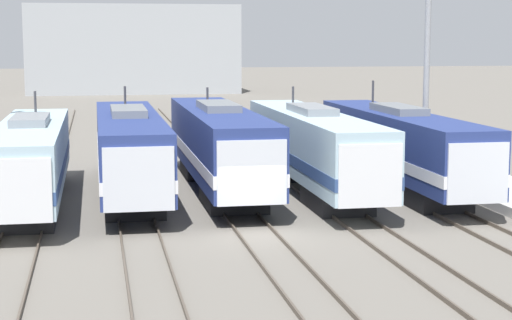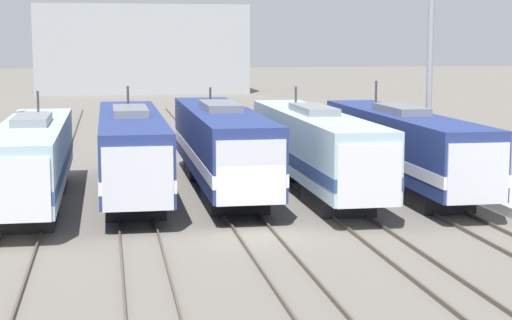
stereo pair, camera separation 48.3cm
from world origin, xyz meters
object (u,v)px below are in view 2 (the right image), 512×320
Objects in this scene: locomotive_center at (222,146)px; catenary_tower_right at (430,61)px; locomotive_center_left at (131,151)px; locomotive_far_right at (403,147)px; locomotive_far_left at (32,160)px; locomotive_center_right at (316,149)px.

catenary_tower_right is at bearing 6.48° from locomotive_center.
locomotive_center_left is 13.12m from locomotive_far_right.
locomotive_far_right is 5.35m from catenary_tower_right.
catenary_tower_right is at bearing 6.10° from locomotive_center_left.
locomotive_far_left is 9.05m from locomotive_center.
locomotive_far_left is at bearing -176.36° from locomotive_far_right.
locomotive_center_right is 1.52× the size of catenary_tower_right.
locomotive_far_left is 0.93× the size of locomotive_center_right.
catenary_tower_right is (15.33, 1.64, 4.12)m from locomotive_center_left.
locomotive_center is 1.01× the size of locomotive_center_right.
locomotive_center_left is 8.77m from locomotive_center_right.
locomotive_center_left is 15.96m from catenary_tower_right.
locomotive_center is at bearing 15.37° from locomotive_far_left.
locomotive_center_right is at bearing -159.26° from catenary_tower_right.
locomotive_center_right is (4.36, -1.26, -0.06)m from locomotive_center.
locomotive_center_right is (8.73, -0.86, 0.01)m from locomotive_center_left.
locomotive_center_right is 4.36m from locomotive_far_right.
locomotive_far_left is 17.49m from locomotive_far_right.
locomotive_center_left is at bearing -174.85° from locomotive_center.
locomotive_center_left is 1.52× the size of catenary_tower_right.
catenary_tower_right reaches higher than locomotive_center.
locomotive_center_left is 4.38m from locomotive_center.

